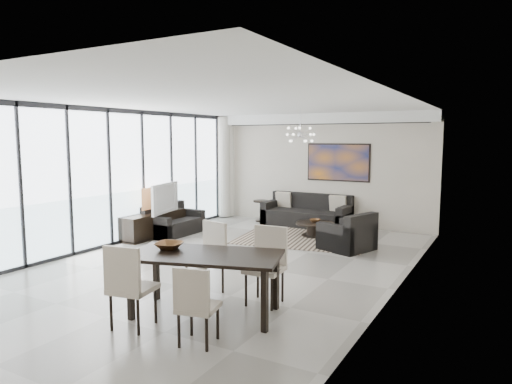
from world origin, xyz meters
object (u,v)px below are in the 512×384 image
Objects in this scene: tv_console at (153,225)px; television at (160,198)px; dining_table at (205,260)px; coffee_table at (315,228)px; sofa_main at (307,215)px.

tv_console is 1.50× the size of television.
coffee_table is at bearing 96.16° from dining_table.
dining_table is (0.55, -5.14, 0.54)m from coffee_table.
sofa_main reaches higher than dining_table.
coffee_table is 0.51× the size of tv_console.
television is at bearing 137.54° from dining_table.
coffee_table is at bearing -73.15° from television.
television reaches higher than tv_console.
dining_table is (1.23, -6.25, 0.44)m from sofa_main.
sofa_main is 1.26× the size of tv_console.
television reaches higher than coffee_table.
tv_console is at bearing -150.05° from coffee_table.
sofa_main reaches higher than tv_console.
dining_table is at bearing -145.80° from television.
tv_console is 0.84× the size of dining_table.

